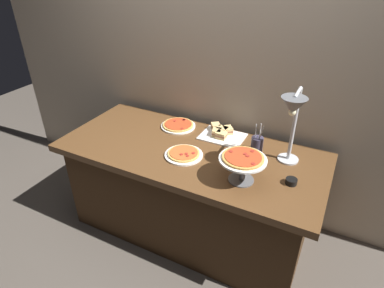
# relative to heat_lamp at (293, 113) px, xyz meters

# --- Properties ---
(ground_plane) EXTENTS (8.00, 8.00, 0.00)m
(ground_plane) POSITION_rel_heat_lamp_xyz_m (-0.65, -0.05, -1.17)
(ground_plane) COLOR #4C443D
(back_wall) EXTENTS (4.40, 0.04, 2.40)m
(back_wall) POSITION_rel_heat_lamp_xyz_m (-0.65, 0.45, 0.03)
(back_wall) COLOR tan
(back_wall) RESTS_ON ground_plane
(buffet_table) EXTENTS (1.90, 0.84, 0.76)m
(buffet_table) POSITION_rel_heat_lamp_xyz_m (-0.65, -0.05, -0.78)
(buffet_table) COLOR brown
(buffet_table) RESTS_ON ground_plane
(heat_lamp) EXTENTS (0.15, 0.32, 0.53)m
(heat_lamp) POSITION_rel_heat_lamp_xyz_m (0.00, 0.00, 0.00)
(heat_lamp) COLOR #B7BABF
(heat_lamp) RESTS_ON buffet_table
(pizza_plate_front) EXTENTS (0.27, 0.27, 0.03)m
(pizza_plate_front) POSITION_rel_heat_lamp_xyz_m (-0.66, -0.14, -0.40)
(pizza_plate_front) COLOR white
(pizza_plate_front) RESTS_ON buffet_table
(pizza_plate_center) EXTENTS (0.28, 0.28, 0.03)m
(pizza_plate_center) POSITION_rel_heat_lamp_xyz_m (-0.90, 0.22, -0.40)
(pizza_plate_center) COLOR white
(pizza_plate_center) RESTS_ON buffet_table
(pizza_plate_raised_stand) EXTENTS (0.29, 0.29, 0.18)m
(pizza_plate_raised_stand) POSITION_rel_heat_lamp_xyz_m (-0.21, -0.22, -0.27)
(pizza_plate_raised_stand) COLOR #595B60
(pizza_plate_raised_stand) RESTS_ON buffet_table
(sandwich_platter) EXTENTS (0.33, 0.24, 0.06)m
(sandwich_platter) POSITION_rel_heat_lamp_xyz_m (-0.53, 0.24, -0.39)
(sandwich_platter) COLOR white
(sandwich_platter) RESTS_ON buffet_table
(sauce_cup_near) EXTENTS (0.07, 0.07, 0.04)m
(sauce_cup_near) POSITION_rel_heat_lamp_xyz_m (0.08, -0.12, -0.39)
(sauce_cup_near) COLOR black
(sauce_cup_near) RESTS_ON buffet_table
(utensil_holder) EXTENTS (0.08, 0.08, 0.22)m
(utensil_holder) POSITION_rel_heat_lamp_xyz_m (-0.22, 0.15, -0.35)
(utensil_holder) COLOR #383347
(utensil_holder) RESTS_ON buffet_table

